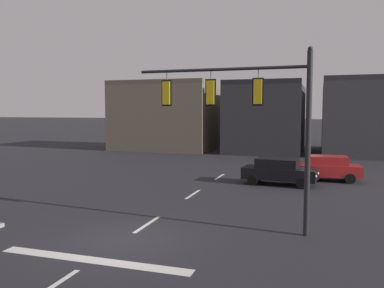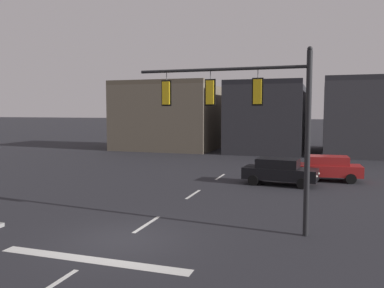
% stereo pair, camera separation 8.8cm
% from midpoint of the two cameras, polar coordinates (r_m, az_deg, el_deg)
% --- Properties ---
extents(ground_plane, '(400.00, 400.00, 0.00)m').
position_cam_midpoint_polar(ground_plane, '(14.61, -9.94, -13.37)').
color(ground_plane, '#232328').
extents(stop_bar_paint, '(6.40, 0.50, 0.01)m').
position_cam_midpoint_polar(stop_bar_paint, '(12.98, -14.22, -15.81)').
color(stop_bar_paint, silver).
rests_on(stop_bar_paint, ground).
extents(lane_centreline, '(0.16, 26.40, 0.01)m').
position_cam_midpoint_polar(lane_centreline, '(16.32, -6.60, -11.35)').
color(lane_centreline, silver).
rests_on(lane_centreline, ground).
extents(signal_mast_near_side, '(6.61, 0.41, 6.78)m').
position_cam_midpoint_polar(signal_mast_near_side, '(15.00, 8.13, 5.02)').
color(signal_mast_near_side, black).
rests_on(signal_mast_near_side, ground).
extents(car_lot_nearside, '(4.55, 2.17, 1.61)m').
position_cam_midpoint_polar(car_lot_nearside, '(27.19, 18.46, -3.20)').
color(car_lot_nearside, '#A81E1E').
rests_on(car_lot_nearside, ground).
extents(car_lot_middle, '(4.58, 2.24, 1.61)m').
position_cam_midpoint_polar(car_lot_middle, '(24.96, 12.24, -3.77)').
color(car_lot_middle, black).
rests_on(car_lot_middle, ground).
extents(building_row, '(34.07, 11.95, 7.84)m').
position_cam_midpoint_polar(building_row, '(44.79, 12.27, 3.58)').
color(building_row, '#665B4C').
rests_on(building_row, ground).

